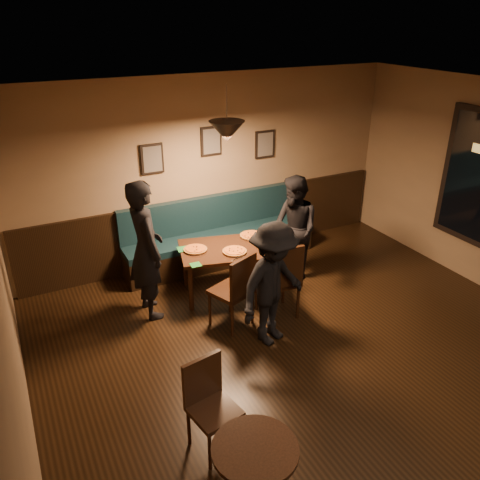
{
  "coord_description": "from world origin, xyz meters",
  "views": [
    {
      "loc": [
        -2.8,
        -2.96,
        3.57
      ],
      "look_at": [
        -0.29,
        1.97,
        0.95
      ],
      "focal_mm": 36.43,
      "sensor_mm": 36.0,
      "label": 1
    }
  ],
  "objects_px": {
    "chair_near_right": "(278,279)",
    "cafe_table": "(255,480)",
    "tabasco_bottle": "(264,238)",
    "chair_near_left": "(231,289)",
    "booth_bench": "(220,232)",
    "cafe_chair_far": "(214,409)",
    "dining_table": "(228,270)",
    "diner_left": "(146,250)",
    "diner_right": "(294,229)",
    "soda_glass": "(277,241)",
    "diner_front": "(273,284)"
  },
  "relations": [
    {
      "from": "chair_near_left",
      "to": "soda_glass",
      "type": "distance_m",
      "value": 1.04
    },
    {
      "from": "diner_left",
      "to": "diner_front",
      "type": "xyz_separation_m",
      "value": [
        1.1,
        -1.22,
        -0.14
      ]
    },
    {
      "from": "booth_bench",
      "to": "chair_near_left",
      "type": "relative_size",
      "value": 3.04
    },
    {
      "from": "chair_near_right",
      "to": "cafe_table",
      "type": "xyz_separation_m",
      "value": [
        -1.58,
        -2.3,
        -0.17
      ]
    },
    {
      "from": "chair_near_left",
      "to": "diner_left",
      "type": "xyz_separation_m",
      "value": [
        -0.81,
        0.71,
        0.41
      ]
    },
    {
      "from": "chair_near_right",
      "to": "diner_front",
      "type": "bearing_deg",
      "value": -123.72
    },
    {
      "from": "chair_near_right",
      "to": "tabasco_bottle",
      "type": "xyz_separation_m",
      "value": [
        0.19,
        0.7,
        0.23
      ]
    },
    {
      "from": "tabasco_bottle",
      "to": "cafe_chair_far",
      "type": "bearing_deg",
      "value": -127.9
    },
    {
      "from": "chair_near_left",
      "to": "chair_near_right",
      "type": "height_order",
      "value": "chair_near_right"
    },
    {
      "from": "tabasco_bottle",
      "to": "chair_near_left",
      "type": "bearing_deg",
      "value": -141.96
    },
    {
      "from": "chair_near_left",
      "to": "soda_glass",
      "type": "xyz_separation_m",
      "value": [
        0.9,
        0.44,
        0.27
      ]
    },
    {
      "from": "cafe_chair_far",
      "to": "cafe_table",
      "type": "bearing_deg",
      "value": 80.76
    },
    {
      "from": "dining_table",
      "to": "tabasco_bottle",
      "type": "height_order",
      "value": "tabasco_bottle"
    },
    {
      "from": "diner_left",
      "to": "tabasco_bottle",
      "type": "bearing_deg",
      "value": -94.44
    },
    {
      "from": "chair_near_right",
      "to": "diner_right",
      "type": "xyz_separation_m",
      "value": [
        0.69,
        0.72,
        0.25
      ]
    },
    {
      "from": "booth_bench",
      "to": "diner_front",
      "type": "distance_m",
      "value": 2.12
    },
    {
      "from": "dining_table",
      "to": "diner_right",
      "type": "relative_size",
      "value": 0.83
    },
    {
      "from": "diner_right",
      "to": "soda_glass",
      "type": "xyz_separation_m",
      "value": [
        -0.41,
        -0.2,
        -0.0
      ]
    },
    {
      "from": "chair_near_right",
      "to": "diner_left",
      "type": "bearing_deg",
      "value": 155.05
    },
    {
      "from": "chair_near_right",
      "to": "soda_glass",
      "type": "xyz_separation_m",
      "value": [
        0.28,
        0.51,
        0.25
      ]
    },
    {
      "from": "booth_bench",
      "to": "soda_glass",
      "type": "height_order",
      "value": "booth_bench"
    },
    {
      "from": "chair_near_left",
      "to": "chair_near_right",
      "type": "xyz_separation_m",
      "value": [
        0.62,
        -0.07,
        0.02
      ]
    },
    {
      "from": "tabasco_bottle",
      "to": "cafe_table",
      "type": "xyz_separation_m",
      "value": [
        -1.77,
        -3.0,
        -0.41
      ]
    },
    {
      "from": "dining_table",
      "to": "diner_right",
      "type": "xyz_separation_m",
      "value": [
        1.01,
        -0.05,
        0.43
      ]
    },
    {
      "from": "chair_near_left",
      "to": "cafe_table",
      "type": "distance_m",
      "value": 2.55
    },
    {
      "from": "dining_table",
      "to": "diner_left",
      "type": "distance_m",
      "value": 1.25
    },
    {
      "from": "diner_right",
      "to": "diner_front",
      "type": "bearing_deg",
      "value": -39.84
    },
    {
      "from": "cafe_chair_far",
      "to": "booth_bench",
      "type": "bearing_deg",
      "value": -126.08
    },
    {
      "from": "booth_bench",
      "to": "diner_right",
      "type": "distance_m",
      "value": 1.2
    },
    {
      "from": "diner_left",
      "to": "cafe_chair_far",
      "type": "relative_size",
      "value": 2.04
    },
    {
      "from": "soda_glass",
      "to": "cafe_chair_far",
      "type": "height_order",
      "value": "cafe_chair_far"
    },
    {
      "from": "chair_near_right",
      "to": "diner_right",
      "type": "bearing_deg",
      "value": 49.6
    },
    {
      "from": "dining_table",
      "to": "diner_front",
      "type": "height_order",
      "value": "diner_front"
    },
    {
      "from": "chair_near_right",
      "to": "cafe_chair_far",
      "type": "xyz_separation_m",
      "value": [
        -1.59,
        -1.59,
        -0.08
      ]
    },
    {
      "from": "booth_bench",
      "to": "cafe_chair_far",
      "type": "bearing_deg",
      "value": -115.77
    },
    {
      "from": "chair_near_left",
      "to": "diner_front",
      "type": "distance_m",
      "value": 0.64
    },
    {
      "from": "chair_near_right",
      "to": "dining_table",
      "type": "bearing_deg",
      "value": 116.48
    },
    {
      "from": "chair_near_left",
      "to": "diner_right",
      "type": "distance_m",
      "value": 1.49
    },
    {
      "from": "diner_front",
      "to": "cafe_chair_far",
      "type": "relative_size",
      "value": 1.71
    },
    {
      "from": "dining_table",
      "to": "tabasco_bottle",
      "type": "bearing_deg",
      "value": 8.39
    },
    {
      "from": "chair_near_right",
      "to": "tabasco_bottle",
      "type": "distance_m",
      "value": 0.77
    },
    {
      "from": "chair_near_right",
      "to": "diner_front",
      "type": "xyz_separation_m",
      "value": [
        -0.34,
        -0.44,
        0.24
      ]
    },
    {
      "from": "chair_near_right",
      "to": "cafe_chair_far",
      "type": "relative_size",
      "value": 1.17
    },
    {
      "from": "chair_near_right",
      "to": "tabasco_bottle",
      "type": "height_order",
      "value": "chair_near_right"
    },
    {
      "from": "chair_near_left",
      "to": "cafe_chair_far",
      "type": "relative_size",
      "value": 1.12
    },
    {
      "from": "cafe_chair_far",
      "to": "diner_left",
      "type": "bearing_deg",
      "value": -104.06
    },
    {
      "from": "tabasco_bottle",
      "to": "diner_front",
      "type": "bearing_deg",
      "value": -114.78
    },
    {
      "from": "dining_table",
      "to": "cafe_table",
      "type": "xyz_separation_m",
      "value": [
        -1.26,
        -3.06,
        0.0
      ]
    },
    {
      "from": "chair_near_left",
      "to": "cafe_chair_far",
      "type": "bearing_deg",
      "value": -142.21
    },
    {
      "from": "tabasco_bottle",
      "to": "cafe_table",
      "type": "bearing_deg",
      "value": -120.55
    }
  ]
}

